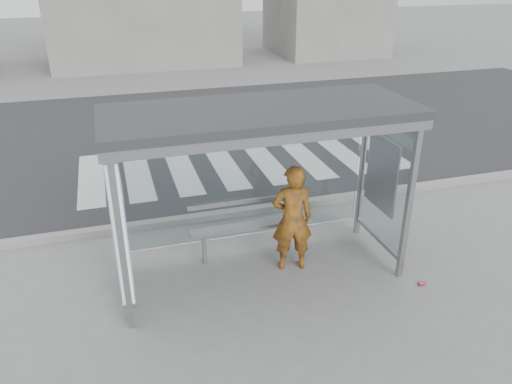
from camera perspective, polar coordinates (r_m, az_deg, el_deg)
ground at (r=7.83m, az=0.53°, el=-9.17°), size 80.00×80.00×0.00m
road at (r=14.02m, az=-8.08°, el=6.61°), size 30.00×10.00×0.01m
curb at (r=9.41m, az=-3.01°, el=-2.42°), size 30.00×0.18×0.12m
crosswalk at (r=11.91m, az=-1.33°, el=3.44°), size 7.55×3.00×0.00m
bus_shelter at (r=6.87m, az=-2.53°, el=4.40°), size 4.25×1.65×2.62m
building_center at (r=24.32m, az=-13.02°, el=20.11°), size 8.00×5.00×5.00m
person at (r=7.54m, az=4.16°, el=-3.05°), size 0.69×0.51×1.72m
bench at (r=7.94m, az=-0.99°, el=-3.86°), size 1.84×0.30×0.95m
soda_can at (r=7.93m, az=18.43°, el=-9.89°), size 0.11×0.07×0.06m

